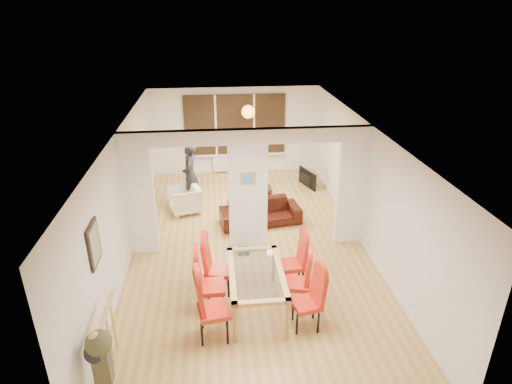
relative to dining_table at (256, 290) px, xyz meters
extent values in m
cube|color=tan|center=(0.05, 2.13, -0.38)|extent=(5.00, 9.00, 0.01)
cube|color=white|center=(0.05, 2.13, 0.92)|extent=(5.00, 0.18, 2.60)
cube|color=black|center=(0.05, 6.57, 1.12)|extent=(3.00, 0.08, 1.80)
cube|color=white|center=(0.05, 6.53, -0.08)|extent=(1.40, 0.08, 0.50)
sphere|color=orange|center=(0.35, 5.43, 1.77)|extent=(0.36, 0.36, 0.36)
cube|color=gray|center=(-2.42, -0.27, 1.22)|extent=(0.04, 0.52, 0.67)
cube|color=#4C8CD8|center=(0.05, 2.03, 1.22)|extent=(0.30, 0.03, 0.25)
imported|color=black|center=(0.42, 3.13, -0.10)|extent=(1.97, 0.99, 0.55)
imported|color=#F0E7CB|center=(-1.39, 3.92, -0.04)|extent=(0.90, 0.91, 0.68)
imported|color=black|center=(-1.24, 4.30, 0.46)|extent=(0.65, 0.46, 1.69)
imported|color=black|center=(1.93, 5.16, -0.13)|extent=(0.85, 0.40, 0.50)
cylinder|color=#143F19|center=(0.28, 4.74, -0.04)|extent=(0.06, 0.06, 0.25)
imported|color=#352212|center=(0.40, 4.68, -0.14)|extent=(0.24, 0.24, 0.06)
camera|label=1|loc=(-0.62, -5.90, 4.46)|focal=30.00mm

